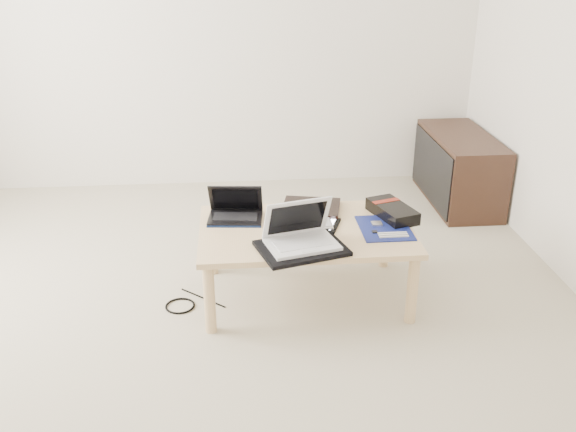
{
  "coord_description": "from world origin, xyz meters",
  "views": [
    {
      "loc": [
        0.17,
        -2.77,
        1.8
      ],
      "look_at": [
        0.43,
        0.22,
        0.47
      ],
      "focal_mm": 40.0,
      "sensor_mm": 36.0,
      "label": 1
    }
  ],
  "objects": [
    {
      "name": "motherboard",
      "position": [
        0.94,
        0.18,
        0.4
      ],
      "size": [
        0.26,
        0.32,
        0.01
      ],
      "color": "navy",
      "rests_on": "coffee_table"
    },
    {
      "name": "coffee_table",
      "position": [
        0.53,
        0.22,
        0.35
      ],
      "size": [
        1.1,
        0.7,
        0.4
      ],
      "color": "#D8B482",
      "rests_on": "ground"
    },
    {
      "name": "gpu_box",
      "position": [
        1.01,
        0.32,
        0.43
      ],
      "size": [
        0.24,
        0.34,
        0.07
      ],
      "color": "black",
      "rests_on": "coffee_table"
    },
    {
      "name": "media_cabinet",
      "position": [
        1.77,
        1.45,
        0.25
      ],
      "size": [
        0.41,
        0.9,
        0.5
      ],
      "color": "#3A2418",
      "rests_on": "ground"
    },
    {
      "name": "floor_cable_coil",
      "position": [
        -0.14,
        0.16,
        0.01
      ],
      "size": [
        0.21,
        0.21,
        0.01
      ],
      "primitive_type": "torus",
      "rotation": [
        0.0,
        0.0,
        0.41
      ],
      "color": "black",
      "rests_on": "ground"
    },
    {
      "name": "white_laptop",
      "position": [
        0.48,
        0.0,
        0.47
      ],
      "size": [
        0.38,
        0.31,
        0.23
      ],
      "color": "white",
      "rests_on": "neoprene_sleeve"
    },
    {
      "name": "netbook",
      "position": [
        0.17,
        0.38,
        0.44
      ],
      "size": [
        0.3,
        0.23,
        0.19
      ],
      "color": "black",
      "rests_on": "coffee_table"
    },
    {
      "name": "ground",
      "position": [
        0.0,
        0.0,
        0.0
      ],
      "size": [
        4.0,
        4.0,
        0.0
      ],
      "primitive_type": "plane",
      "color": "#C1B79C",
      "rests_on": "ground"
    },
    {
      "name": "tablet",
      "position": [
        0.58,
        0.26,
        0.41
      ],
      "size": [
        0.29,
        0.26,
        0.01
      ],
      "color": "black",
      "rests_on": "coffee_table"
    },
    {
      "name": "cable_coil",
      "position": [
        0.45,
        0.14,
        0.41
      ],
      "size": [
        0.12,
        0.12,
        0.01
      ],
      "primitive_type": "torus",
      "rotation": [
        0.0,
        0.0,
        0.15
      ],
      "color": "black",
      "rests_on": "coffee_table"
    },
    {
      "name": "book",
      "position": [
        0.58,
        0.45,
        0.42
      ],
      "size": [
        0.36,
        0.32,
        0.03
      ],
      "color": "black",
      "rests_on": "coffee_table"
    },
    {
      "name": "remote",
      "position": [
        0.64,
        0.28,
        0.41
      ],
      "size": [
        0.06,
        0.25,
        0.02
      ],
      "color": "#B2B2B6",
      "rests_on": "coffee_table"
    },
    {
      "name": "neoprene_sleeve",
      "position": [
        0.48,
        -0.03,
        0.41
      ],
      "size": [
        0.47,
        0.4,
        0.02
      ],
      "primitive_type": "cube",
      "rotation": [
        0.0,
        0.0,
        0.29
      ],
      "color": "black",
      "rests_on": "coffee_table"
    },
    {
      "name": "floor_cable_trail",
      "position": [
        -0.02,
        0.23,
        0.0
      ],
      "size": [
        0.24,
        0.22,
        0.01
      ],
      "primitive_type": "cylinder",
      "rotation": [
        1.57,
        0.0,
        0.85
      ],
      "color": "black",
      "rests_on": "ground"
    }
  ]
}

